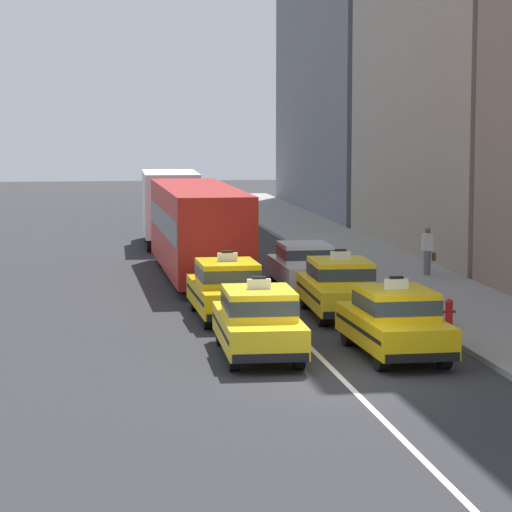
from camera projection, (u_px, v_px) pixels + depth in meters
ground_plane at (344, 381)px, 26.48m from camera, size 160.00×160.00×0.00m
lane_stripe_left_right at (230, 267)px, 46.13m from camera, size 0.14×80.00×0.01m
sidewalk_curb at (409, 280)px, 42.02m from camera, size 4.00×90.00×0.15m
taxi_left_nearest at (258, 321)px, 28.99m from camera, size 1.92×4.60×1.96m
taxi_left_second at (227, 288)px, 34.38m from camera, size 1.90×4.59×1.96m
bus_left_third at (198, 227)px, 42.96m from camera, size 2.65×11.23×3.22m
box_truck_left_fourth at (170, 205)px, 53.45m from camera, size 2.45×7.02×3.27m
taxi_right_nearest at (395, 321)px, 29.02m from camera, size 1.93×4.60×1.96m
taxi_right_second at (340, 286)px, 34.77m from camera, size 1.94×4.61×1.96m
sedan_right_third at (304, 265)px, 39.89m from camera, size 1.80×4.32×1.58m
pedestrian_mid_block at (428, 251)px, 42.67m from camera, size 0.47×0.24×1.67m
fire_hydrant at (449, 311)px, 32.48m from camera, size 0.36×0.22×0.73m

